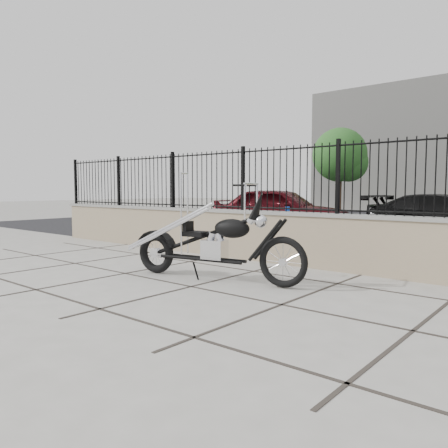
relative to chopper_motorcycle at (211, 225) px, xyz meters
name	(u,v)px	position (x,y,z in m)	size (l,w,h in m)	color
ground_plane	(191,287)	(0.11, -0.55, -0.83)	(90.00, 90.00, 0.00)	#99968E
parking_lot	(434,227)	(0.11, 11.95, -0.83)	(30.00, 30.00, 0.00)	black
retaining_wall	(286,238)	(0.11, 1.95, -0.35)	(14.00, 0.36, 0.96)	gray
iron_fence	(287,179)	(0.11, 1.95, 0.73)	(14.00, 0.08, 1.20)	black
chopper_motorcycle	(211,225)	(0.00, 0.00, 0.00)	(2.77, 0.49, 1.66)	black
car_red	(280,210)	(-2.94, 6.50, -0.11)	(1.70, 4.22, 1.44)	#3F090E
bollard_a	(287,225)	(-1.49, 4.58, -0.37)	(0.11, 0.11, 0.93)	#0D18D1
tree_left	(340,152)	(-5.48, 16.00, 2.39)	(2.73, 2.73, 4.60)	#382619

